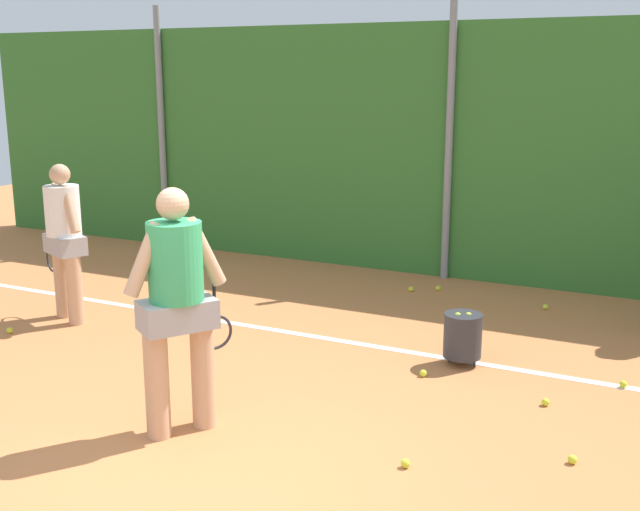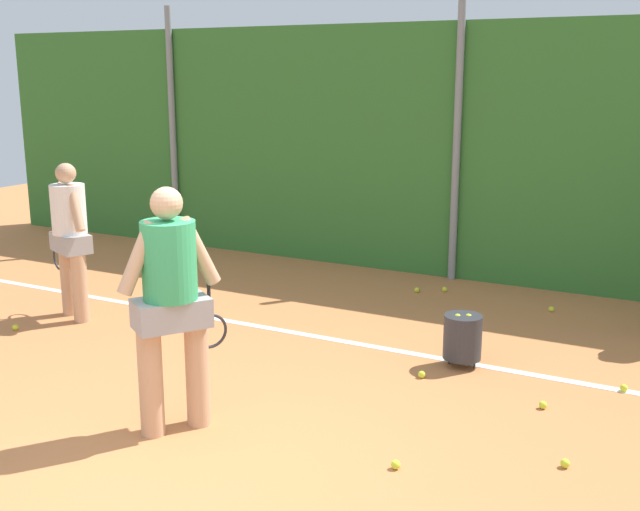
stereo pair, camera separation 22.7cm
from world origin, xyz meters
The scene contains 18 objects.
ground_plane centered at (0.00, 1.77, 0.00)m, with size 24.51×24.51×0.00m, color #C67542.
hedge_fence_backdrop centered at (0.00, 6.04, 1.67)m, with size 15.93×0.25×3.34m, color #33702D.
fence_post_left centered at (-4.60, 5.87, 1.84)m, with size 0.10×0.10×3.67m, color gray.
fence_post_center centered at (0.00, 5.87, 1.84)m, with size 0.10×0.10×3.67m, color gray.
court_baseline_paint centered at (0.00, 2.96, 0.00)m, with size 11.64×0.10×0.01m, color white.
player_foreground_near centered at (-0.44, 0.55, 1.07)m, with size 0.58×0.76×1.90m.
player_midcourt centered at (-3.21, 2.26, 0.98)m, with size 0.77×0.48×1.75m.
ball_hopper centered at (1.11, 2.87, 0.29)m, with size 0.36×0.36×0.51m.
tennis_ball_0 centered at (0.13, 5.22, 0.03)m, with size 0.07×0.07×0.07m, color #CCDB33.
tennis_ball_2 centered at (-3.41, 4.29, 0.03)m, with size 0.07×0.07×0.07m, color #CCDB33.
tennis_ball_3 centered at (1.50, 5.00, 0.03)m, with size 0.07×0.07×0.07m, color #CCDB33.
tennis_ball_4 centered at (2.55, 2.95, 0.03)m, with size 0.07×0.07×0.07m, color #CCDB33.
tennis_ball_5 centered at (2.00, 2.26, 0.03)m, with size 0.07×0.07×0.07m, color #CCDB33.
tennis_ball_8 centered at (2.36, 1.33, 0.03)m, with size 0.07×0.07×0.07m, color #CCDB33.
tennis_ball_9 centered at (-3.46, 1.62, 0.03)m, with size 0.07×0.07×0.07m, color #CCDB33.
tennis_ball_10 centered at (-0.17, 5.03, 0.03)m, with size 0.07×0.07×0.07m, color #CCDB33.
tennis_ball_11 centered at (1.32, 0.76, 0.03)m, with size 0.07×0.07×0.07m, color #CCDB33.
tennis_ball_12 centered at (0.88, 2.41, 0.03)m, with size 0.07×0.07×0.07m, color #CCDB33.
Camera 2 is at (3.18, -3.88, 2.72)m, focal length 43.76 mm.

